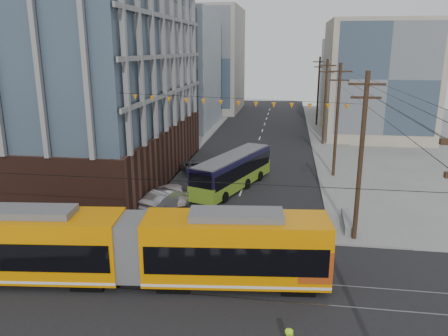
{
  "coord_description": "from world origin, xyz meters",
  "views": [
    {
      "loc": [
        3.89,
        -16.55,
        12.29
      ],
      "look_at": [
        -0.29,
        11.65,
        4.44
      ],
      "focal_mm": 35.0,
      "sensor_mm": 36.0,
      "label": 1
    }
  ],
  "objects": [
    {
      "name": "streetcar",
      "position": [
        -4.05,
        3.84,
        2.0
      ],
      "size": [
        20.91,
        5.11,
        3.99
      ],
      "primitive_type": null,
      "rotation": [
        0.0,
        0.0,
        0.11
      ],
      "color": "#D67B00",
      "rests_on": "ground"
    },
    {
      "name": "bg_bldg_ne_far",
      "position": [
        18.0,
        68.0,
        7.0
      ],
      "size": [
        16.0,
        16.0,
        14.0
      ],
      "primitive_type": "cube",
      "color": "#8C99A5",
      "rests_on": "ground"
    },
    {
      "name": "parked_car_grey",
      "position": [
        -5.65,
        25.7,
        0.61
      ],
      "size": [
        3.67,
        4.84,
        1.22
      ],
      "primitive_type": "imported",
      "rotation": [
        0.0,
        0.0,
        3.57
      ],
      "color": "#4F5257",
      "rests_on": "ground"
    },
    {
      "name": "ground",
      "position": [
        0.0,
        0.0,
        0.0
      ],
      "size": [
        160.0,
        160.0,
        0.0
      ],
      "primitive_type": "plane",
      "color": "slate"
    },
    {
      "name": "utility_pole_far",
      "position": [
        8.5,
        56.0,
        5.5
      ],
      "size": [
        0.3,
        0.3,
        11.0
      ],
      "primitive_type": "cylinder",
      "color": "black",
      "rests_on": "ground"
    },
    {
      "name": "bg_bldg_nw_near",
      "position": [
        -17.0,
        52.0,
        9.0
      ],
      "size": [
        18.0,
        16.0,
        18.0
      ],
      "primitive_type": "cube",
      "color": "#8C99A5",
      "rests_on": "ground"
    },
    {
      "name": "bg_bldg_ne_near",
      "position": [
        16.0,
        48.0,
        8.0
      ],
      "size": [
        14.0,
        14.0,
        16.0
      ],
      "primitive_type": "cube",
      "color": "gray",
      "rests_on": "ground"
    },
    {
      "name": "parked_car_white",
      "position": [
        -5.43,
        16.88,
        0.7
      ],
      "size": [
        3.72,
        5.22,
        1.4
      ],
      "primitive_type": "imported",
      "rotation": [
        0.0,
        0.0,
        3.55
      ],
      "color": "beige",
      "rests_on": "ground"
    },
    {
      "name": "jersey_barrier",
      "position": [
        8.3,
        13.2,
        0.38
      ],
      "size": [
        1.0,
        3.86,
        0.77
      ],
      "primitive_type": "cube",
      "rotation": [
        0.0,
        0.0,
        -0.04
      ],
      "color": "gray",
      "rests_on": "ground"
    },
    {
      "name": "city_bus",
      "position": [
        -0.85,
        20.92,
        1.59
      ],
      "size": [
        6.17,
        11.41,
        3.19
      ],
      "primitive_type": null,
      "rotation": [
        0.0,
        0.0,
        -0.35
      ],
      "color": "black",
      "rests_on": "ground"
    },
    {
      "name": "office_building",
      "position": [
        -22.0,
        23.0,
        14.3
      ],
      "size": [
        30.0,
        25.0,
        28.6
      ],
      "primitive_type": "cube",
      "color": "#381E16",
      "rests_on": "ground"
    },
    {
      "name": "bg_bldg_nw_far",
      "position": [
        -14.0,
        72.0,
        10.0
      ],
      "size": [
        16.0,
        18.0,
        20.0
      ],
      "primitive_type": "cube",
      "color": "gray",
      "rests_on": "ground"
    },
    {
      "name": "parked_car_silver",
      "position": [
        -5.26,
        14.95,
        0.83
      ],
      "size": [
        3.69,
        5.3,
        1.66
      ],
      "primitive_type": "imported",
      "rotation": [
        0.0,
        0.0,
        2.71
      ],
      "color": "#94969B",
      "rests_on": "ground"
    }
  ]
}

